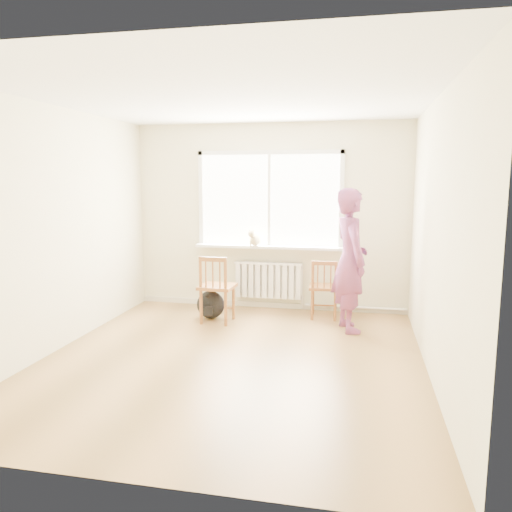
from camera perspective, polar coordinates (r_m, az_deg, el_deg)
The scene contains 13 objects.
floor at distance 5.43m, azimuth -2.77°, elevation -11.75°, with size 4.50×4.50×0.00m, color #A27642.
ceiling at distance 5.15m, azimuth -3.01°, elevation 17.67°, with size 4.50×4.50×0.00m, color white.
back_wall at distance 7.31m, azimuth 1.58°, elevation 4.44°, with size 4.00×0.01×2.70m, color beige.
window at distance 7.26m, azimuth 1.56°, elevation 6.88°, with size 2.12×0.05×1.42m.
windowsill at distance 7.24m, azimuth 1.42°, elevation 1.06°, with size 2.15×0.22×0.04m, color white.
radiator at distance 7.34m, azimuth 1.43°, elevation -2.72°, with size 1.00×0.12×0.55m.
heating_pipe at distance 7.34m, azimuth 11.16°, elevation -5.77°, with size 0.04×0.04×1.40m, color silver.
baseboard at distance 7.50m, azimuth 1.52°, elevation -5.60°, with size 4.00×0.03×0.08m, color beige.
chair_left at distance 6.65m, azimuth -4.58°, elevation -3.78°, with size 0.47×0.45×0.91m.
chair_right at distance 6.90m, azimuth 7.78°, elevation -3.77°, with size 0.43×0.41×0.82m.
person at distance 6.35m, azimuth 10.71°, elevation -0.48°, with size 0.66×0.43×1.80m, color #CB4361.
cat at distance 7.18m, azimuth -0.14°, elevation 1.98°, with size 0.22×0.37×0.25m.
backpack at distance 6.92m, azimuth -5.20°, elevation -5.56°, with size 0.39×0.29×0.39m, color black.
Camera 1 is at (1.29, -4.92, 1.90)m, focal length 35.00 mm.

